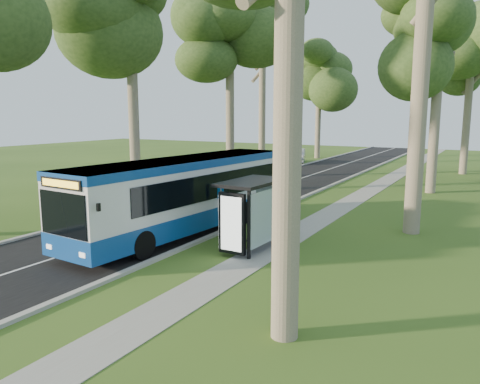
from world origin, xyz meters
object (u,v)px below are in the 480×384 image
object	(u,v)px
litter_bin	(274,208)
car_silver	(297,156)
bus	(185,195)
bus_stop_sign	(221,204)
car_white	(238,168)
bus_shelter	(250,203)

from	to	relation	value
litter_bin	car_silver	xyz separation A→B (m)	(-9.19, 25.66, 0.28)
bus	litter_bin	size ratio (longest dim) A/B	13.46
bus	car_silver	size ratio (longest dim) A/B	2.77
bus_stop_sign	car_white	size ratio (longest dim) A/B	0.55
bus	bus_stop_sign	xyz separation A→B (m)	(1.73, 0.21, -0.29)
litter_bin	bus	bearing A→B (deg)	-113.04
bus_shelter	car_silver	xyz separation A→B (m)	(-10.96, 31.77, -1.17)
bus	bus_shelter	world-z (taller)	bus
bus_shelter	car_silver	bearing A→B (deg)	111.29
bus_stop_sign	car_silver	bearing A→B (deg)	126.85
bus	car_white	bearing A→B (deg)	116.78
litter_bin	car_white	world-z (taller)	car_white
bus_stop_sign	bus_shelter	distance (m)	2.59
bus_shelter	car_silver	size ratio (longest dim) A/B	0.70
bus_stop_sign	bus	bearing A→B (deg)	-152.50
car_white	bus_stop_sign	bearing A→B (deg)	-53.51
bus	bus_stop_sign	bearing A→B (deg)	11.32
bus	litter_bin	distance (m)	5.54
bus	bus_shelter	bearing A→B (deg)	-11.98
bus_stop_sign	car_white	distance (m)	19.87
car_white	car_silver	bearing A→B (deg)	98.28
litter_bin	bus_stop_sign	bearing A→B (deg)	-94.56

